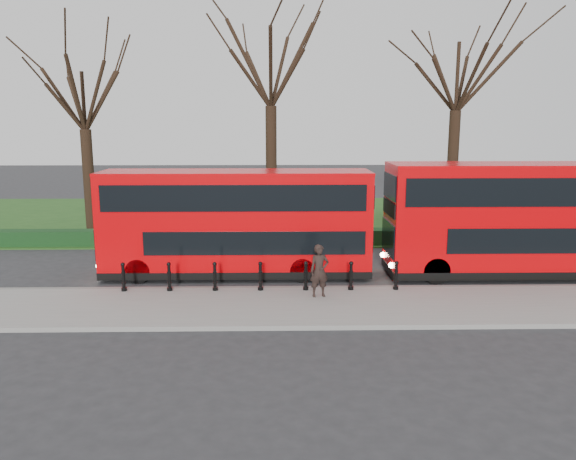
{
  "coord_description": "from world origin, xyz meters",
  "views": [
    {
      "loc": [
        2.32,
        -20.86,
        6.14
      ],
      "look_at": [
        2.73,
        0.5,
        2.0
      ],
      "focal_mm": 35.0,
      "sensor_mm": 36.0,
      "label": 1
    }
  ],
  "objects_px": {
    "bus_lead": "(236,224)",
    "bus_rear": "(530,220)",
    "bollard_row": "(260,277)",
    "pedestrian": "(319,271)"
  },
  "relations": [
    {
      "from": "bus_rear",
      "to": "pedestrian",
      "type": "height_order",
      "value": "bus_rear"
    },
    {
      "from": "bollard_row",
      "to": "bus_lead",
      "type": "xyz_separation_m",
      "value": [
        -1.02,
        2.54,
        1.48
      ]
    },
    {
      "from": "bollard_row",
      "to": "bus_rear",
      "type": "bearing_deg",
      "value": 12.24
    },
    {
      "from": "bollard_row",
      "to": "pedestrian",
      "type": "xyz_separation_m",
      "value": [
        2.07,
        -0.78,
        0.42
      ]
    },
    {
      "from": "bus_rear",
      "to": "bollard_row",
      "type": "bearing_deg",
      "value": -167.76
    },
    {
      "from": "bus_rear",
      "to": "pedestrian",
      "type": "relative_size",
      "value": 6.18
    },
    {
      "from": "bollard_row",
      "to": "bus_lead",
      "type": "relative_size",
      "value": 0.94
    },
    {
      "from": "bus_rear",
      "to": "pedestrian",
      "type": "distance_m",
      "value": 9.26
    },
    {
      "from": "bus_lead",
      "to": "pedestrian",
      "type": "xyz_separation_m",
      "value": [
        3.09,
        -3.32,
        -1.06
      ]
    },
    {
      "from": "bus_lead",
      "to": "bus_rear",
      "type": "bearing_deg",
      "value": -1.08
    }
  ]
}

